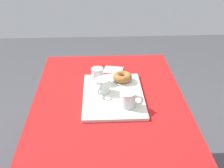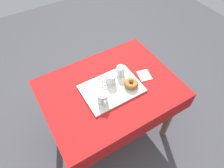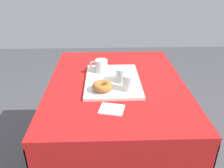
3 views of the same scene
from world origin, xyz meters
name	(u,v)px [view 1 (image 1 of 3)]	position (x,y,z in m)	size (l,w,h in m)	color
dining_table	(109,113)	(0.00, 0.00, 0.65)	(1.13, 0.85, 0.77)	red
serving_tray	(113,96)	(0.00, -0.02, 0.78)	(0.48, 0.34, 0.02)	silver
tea_mug_left	(102,86)	(0.03, 0.04, 0.82)	(0.12, 0.08, 0.08)	silver
tea_mug_right	(128,100)	(-0.12, -0.10, 0.82)	(0.08, 0.12, 0.08)	silver
water_glass_near	(97,76)	(0.14, 0.06, 0.82)	(0.07, 0.07, 0.09)	silver
donut_plate_left	(122,81)	(0.15, -0.09, 0.79)	(0.12, 0.12, 0.01)	silver
sugar_donut_left	(122,77)	(0.15, -0.09, 0.81)	(0.12, 0.12, 0.04)	#A3662D
paper_napkin	(113,70)	(0.32, -0.04, 0.77)	(0.10, 0.12, 0.01)	white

